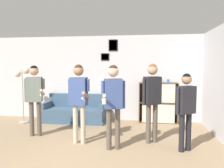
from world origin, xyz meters
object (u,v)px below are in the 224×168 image
at_px(couch, 75,112).
at_px(person_player_foreground_center, 79,95).
at_px(bookshelf, 158,103).
at_px(floor_lamp, 22,79).
at_px(person_spectator_far_right, 186,104).
at_px(person_player_foreground_left, 35,93).
at_px(person_spectator_near_bookshelf, 152,94).
at_px(person_watcher_holding_cup, 113,97).
at_px(drinking_cup, 168,81).

distance_m(couch, person_player_foreground_center, 2.20).
xyz_separation_m(bookshelf, person_player_foreground_center, (-1.87, -2.11, 0.49)).
bearing_deg(bookshelf, floor_lamp, -171.46).
height_order(couch, person_spectator_far_right, person_spectator_far_right).
height_order(person_player_foreground_left, person_spectator_far_right, person_player_foreground_left).
distance_m(bookshelf, floor_lamp, 4.20).
height_order(floor_lamp, person_spectator_near_bookshelf, person_spectator_near_bookshelf).
height_order(floor_lamp, person_watcher_holding_cup, person_watcher_holding_cup).
bearing_deg(drinking_cup, floor_lamp, -171.98).
xyz_separation_m(person_spectator_near_bookshelf, person_spectator_far_right, (0.66, -0.41, -0.15)).
bearing_deg(bookshelf, person_player_foreground_left, -150.67).
relative_size(person_spectator_far_right, drinking_cup, 15.99).
bearing_deg(bookshelf, person_spectator_near_bookshelf, -98.07).
bearing_deg(couch, person_watcher_holding_cup, -54.79).
xyz_separation_m(couch, person_player_foreground_left, (-0.52, -1.54, 0.81)).
xyz_separation_m(bookshelf, drinking_cup, (0.28, 0.00, 0.67)).
xyz_separation_m(couch, bookshelf, (2.58, 0.20, 0.33)).
relative_size(bookshelf, floor_lamp, 0.73).
height_order(person_player_foreground_center, person_watcher_holding_cup, person_player_foreground_center).
distance_m(couch, person_spectator_near_bookshelf, 2.95).
bearing_deg(person_watcher_holding_cup, drinking_cup, 60.19).
bearing_deg(couch, person_player_foreground_center, -69.57).
distance_m(person_player_foreground_left, person_spectator_near_bookshelf, 2.85).
distance_m(person_watcher_holding_cup, person_spectator_near_bookshelf, 0.97).
bearing_deg(floor_lamp, bookshelf, 8.54).
distance_m(floor_lamp, person_player_foreground_left, 1.52).
bearing_deg(drinking_cup, person_player_foreground_left, -152.72).
height_order(floor_lamp, person_player_foreground_left, person_player_foreground_left).
bearing_deg(floor_lamp, drinking_cup, 8.02).
bearing_deg(person_player_foreground_left, person_watcher_holding_cup, -16.50).
distance_m(bookshelf, person_player_foreground_left, 3.59).
relative_size(couch, person_watcher_holding_cup, 1.10).
bearing_deg(drinking_cup, person_spectator_near_bookshelf, -106.48).
relative_size(person_player_foreground_center, drinking_cup, 17.80).
distance_m(person_player_foreground_left, person_spectator_far_right, 3.54).
bearing_deg(person_player_foreground_left, drinking_cup, 27.28).
bearing_deg(person_spectator_far_right, person_player_foreground_left, 172.15).
relative_size(floor_lamp, person_watcher_holding_cup, 0.97).
bearing_deg(person_player_foreground_left, person_player_foreground_center, -16.70).
bearing_deg(person_watcher_holding_cup, floor_lamp, 150.17).
bearing_deg(couch, floor_lamp, -164.66).
xyz_separation_m(couch, person_spectator_near_bookshelf, (2.32, -1.62, 0.83)).
bearing_deg(drinking_cup, person_spectator_far_right, -86.94).
bearing_deg(drinking_cup, bookshelf, -179.80).
height_order(floor_lamp, person_spectator_far_right, floor_lamp).
relative_size(couch, person_player_foreground_left, 1.11).
height_order(couch, person_player_foreground_left, person_player_foreground_left).
bearing_deg(couch, person_spectator_near_bookshelf, -34.84).
xyz_separation_m(bookshelf, person_watcher_holding_cup, (-1.07, -2.35, 0.48)).
height_order(person_watcher_holding_cup, person_spectator_near_bookshelf, person_spectator_near_bookshelf).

